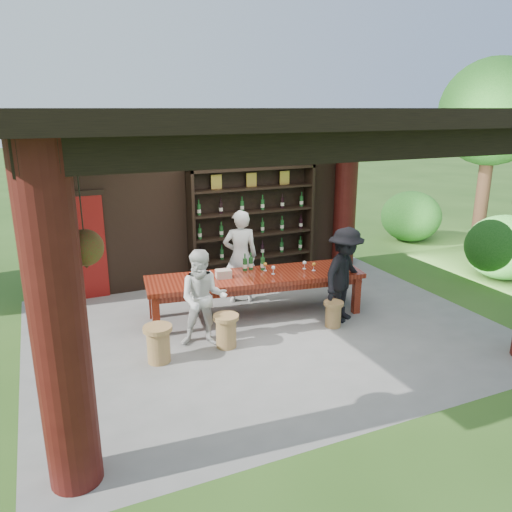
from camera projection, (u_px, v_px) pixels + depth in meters
name	position (u px, v px, depth m)	size (l,w,h in m)	color
ground	(266.00, 329.00, 8.22)	(90.00, 90.00, 0.00)	#2D5119
pavilion	(255.00, 197.00, 7.99)	(7.50, 6.00, 3.60)	slate
wine_shelf	(252.00, 224.00, 10.35)	(2.69, 0.41, 2.37)	black
tasting_table	(255.00, 281.00, 8.60)	(3.82, 1.46, 0.75)	#56160C
stool_near_left	(226.00, 330.00, 7.55)	(0.39, 0.39, 0.52)	olive
stool_near_right	(333.00, 313.00, 8.26)	(0.33, 0.33, 0.44)	olive
stool_far_left	(158.00, 343.00, 7.10)	(0.42, 0.42, 0.55)	olive
host	(240.00, 257.00, 9.19)	(0.64, 0.42, 1.74)	beige
guest_woman	(203.00, 299.00, 7.48)	(0.74, 0.57, 1.51)	silver
guest_man	(345.00, 275.00, 8.37)	(1.05, 0.60, 1.63)	black
table_bottles	(253.00, 262.00, 8.78)	(0.38, 0.18, 0.31)	#194C1E
table_glasses	(289.00, 267.00, 8.74)	(0.85, 0.41, 0.15)	silver
napkin_basket	(224.00, 274.00, 8.39)	(0.26, 0.18, 0.14)	#BF6672
shrubs	(350.00, 271.00, 9.47)	(15.20, 7.65, 1.36)	#194C14
trees	(387.00, 115.00, 9.81)	(21.05, 9.73, 4.80)	#3F2819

